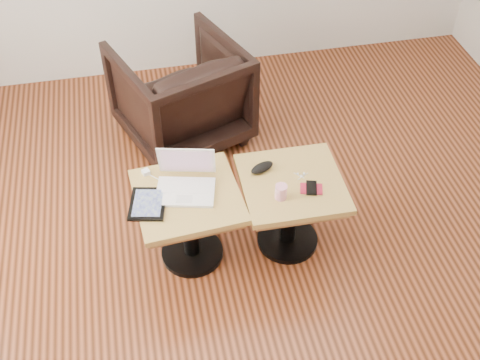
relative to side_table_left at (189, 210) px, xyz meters
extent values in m
cube|color=#3F1C0D|center=(0.42, -0.23, -0.38)|extent=(4.50, 4.50, 0.01)
cylinder|color=black|center=(0.00, 0.00, -0.37)|extent=(0.37, 0.37, 0.03)
cylinder|color=black|center=(0.00, 0.00, -0.13)|extent=(0.09, 0.09, 0.44)
cube|color=brown|center=(0.00, 0.00, 0.07)|extent=(0.56, 0.56, 0.04)
cube|color=olive|center=(0.00, 0.00, 0.11)|extent=(0.60, 0.60, 0.04)
cylinder|color=black|center=(0.58, -0.02, -0.37)|extent=(0.37, 0.37, 0.03)
cylinder|color=black|center=(0.58, -0.02, -0.13)|extent=(0.09, 0.09, 0.44)
cube|color=brown|center=(0.58, -0.02, 0.07)|extent=(0.52, 0.52, 0.04)
cube|color=olive|center=(0.58, -0.02, 0.11)|extent=(0.57, 0.57, 0.04)
cube|color=white|center=(-0.01, 0.01, 0.14)|extent=(0.36, 0.29, 0.02)
cube|color=silver|center=(0.00, 0.04, 0.15)|extent=(0.27, 0.16, 0.00)
cube|color=silver|center=(-0.02, -0.05, 0.15)|extent=(0.10, 0.08, 0.00)
cube|color=white|center=(0.02, 0.14, 0.25)|extent=(0.32, 0.13, 0.21)
cube|color=#9D3529|center=(0.02, 0.14, 0.25)|extent=(0.28, 0.10, 0.17)
cube|color=black|center=(-0.22, -0.04, 0.14)|extent=(0.23, 0.27, 0.02)
cube|color=#191E38|center=(-0.22, -0.04, 0.14)|extent=(0.19, 0.23, 0.00)
cube|color=white|center=(-0.20, 0.21, 0.14)|extent=(0.05, 0.05, 0.02)
ellipsoid|color=black|center=(0.44, 0.10, 0.15)|extent=(0.16, 0.12, 0.05)
cylinder|color=#E64D83|center=(0.49, -0.13, 0.17)|extent=(0.08, 0.08, 0.08)
sphere|color=white|center=(0.64, 0.01, 0.13)|extent=(0.01, 0.01, 0.01)
sphere|color=white|center=(0.66, 0.02, 0.13)|extent=(0.01, 0.01, 0.01)
sphere|color=white|center=(0.63, 0.03, 0.13)|extent=(0.01, 0.01, 0.01)
cylinder|color=white|center=(0.64, 0.01, 0.13)|extent=(0.07, 0.04, 0.00)
cube|color=maroon|center=(0.67, -0.10, 0.13)|extent=(0.14, 0.11, 0.01)
cube|color=black|center=(0.67, -0.10, 0.14)|extent=(0.08, 0.12, 0.01)
imported|color=black|center=(0.10, 1.12, -0.02)|extent=(1.02, 1.03, 0.73)
camera|label=1|loc=(-0.18, -2.29, 2.45)|focal=45.00mm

